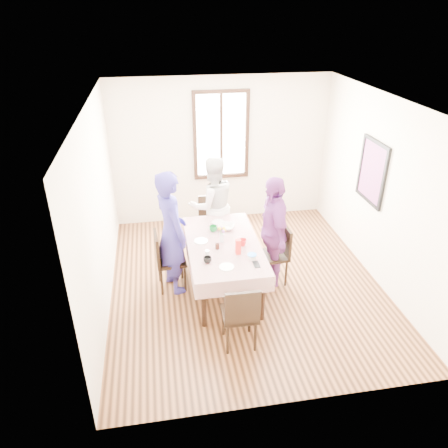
{
  "coord_description": "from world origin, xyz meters",
  "views": [
    {
      "loc": [
        -1.2,
        -5.24,
        3.83
      ],
      "look_at": [
        -0.35,
        -0.14,
        1.1
      ],
      "focal_mm": 34.14,
      "sensor_mm": 36.0,
      "label": 1
    }
  ],
  "objects_px": {
    "person_left": "(171,232)",
    "chair_far": "(212,224)",
    "chair_left": "(171,260)",
    "person_right": "(273,232)",
    "chair_near": "(239,314)",
    "chair_right": "(272,255)",
    "person_far": "(212,205)",
    "dining_table": "(223,266)"
  },
  "relations": [
    {
      "from": "chair_left",
      "to": "chair_far",
      "type": "height_order",
      "value": "same"
    },
    {
      "from": "chair_far",
      "to": "person_right",
      "type": "relative_size",
      "value": 0.53
    },
    {
      "from": "chair_right",
      "to": "person_far",
      "type": "xyz_separation_m",
      "value": [
        -0.75,
        1.1,
        0.38
      ]
    },
    {
      "from": "chair_far",
      "to": "chair_near",
      "type": "xyz_separation_m",
      "value": [
        -0.0,
        -2.35,
        0.0
      ]
    },
    {
      "from": "chair_near",
      "to": "chair_right",
      "type": "bearing_deg",
      "value": 59.29
    },
    {
      "from": "chair_far",
      "to": "person_left",
      "type": "relative_size",
      "value": 0.49
    },
    {
      "from": "dining_table",
      "to": "person_right",
      "type": "bearing_deg",
      "value": 4.18
    },
    {
      "from": "chair_left",
      "to": "person_right",
      "type": "height_order",
      "value": "person_right"
    },
    {
      "from": "chair_right",
      "to": "chair_near",
      "type": "bearing_deg",
      "value": 145.29
    },
    {
      "from": "dining_table",
      "to": "chair_far",
      "type": "distance_m",
      "value": 1.18
    },
    {
      "from": "chair_left",
      "to": "chair_near",
      "type": "xyz_separation_m",
      "value": [
        0.75,
        -1.33,
        0.0
      ]
    },
    {
      "from": "chair_left",
      "to": "chair_near",
      "type": "height_order",
      "value": "same"
    },
    {
      "from": "dining_table",
      "to": "chair_far",
      "type": "xyz_separation_m",
      "value": [
        0.0,
        1.17,
        0.08
      ]
    },
    {
      "from": "chair_far",
      "to": "person_right",
      "type": "xyz_separation_m",
      "value": [
        0.73,
        -1.12,
        0.4
      ]
    },
    {
      "from": "chair_right",
      "to": "person_left",
      "type": "height_order",
      "value": "person_left"
    },
    {
      "from": "chair_right",
      "to": "chair_near",
      "type": "relative_size",
      "value": 1.0
    },
    {
      "from": "chair_right",
      "to": "person_right",
      "type": "bearing_deg",
      "value": 86.71
    },
    {
      "from": "chair_left",
      "to": "person_right",
      "type": "relative_size",
      "value": 0.53
    },
    {
      "from": "dining_table",
      "to": "chair_left",
      "type": "xyz_separation_m",
      "value": [
        -0.75,
        0.16,
        0.08
      ]
    },
    {
      "from": "chair_near",
      "to": "person_far",
      "type": "height_order",
      "value": "person_far"
    },
    {
      "from": "chair_left",
      "to": "chair_far",
      "type": "relative_size",
      "value": 1.0
    },
    {
      "from": "chair_right",
      "to": "person_far",
      "type": "distance_m",
      "value": 1.38
    },
    {
      "from": "chair_near",
      "to": "person_left",
      "type": "bearing_deg",
      "value": 119.39
    },
    {
      "from": "dining_table",
      "to": "chair_near",
      "type": "bearing_deg",
      "value": -90.0
    },
    {
      "from": "chair_near",
      "to": "person_far",
      "type": "relative_size",
      "value": 0.55
    },
    {
      "from": "chair_far",
      "to": "person_right",
      "type": "bearing_deg",
      "value": 124.66
    },
    {
      "from": "chair_left",
      "to": "person_far",
      "type": "relative_size",
      "value": 0.55
    },
    {
      "from": "chair_left",
      "to": "chair_near",
      "type": "relative_size",
      "value": 1.0
    },
    {
      "from": "chair_left",
      "to": "chair_right",
      "type": "distance_m",
      "value": 1.5
    },
    {
      "from": "chair_near",
      "to": "person_right",
      "type": "relative_size",
      "value": 0.53
    },
    {
      "from": "chair_right",
      "to": "chair_near",
      "type": "xyz_separation_m",
      "value": [
        -0.75,
        -1.23,
        0.0
      ]
    },
    {
      "from": "dining_table",
      "to": "chair_right",
      "type": "height_order",
      "value": "chair_right"
    },
    {
      "from": "dining_table",
      "to": "person_far",
      "type": "xyz_separation_m",
      "value": [
        0.0,
        1.15,
        0.46
      ]
    },
    {
      "from": "person_left",
      "to": "chair_right",
      "type": "bearing_deg",
      "value": -114.36
    },
    {
      "from": "chair_near",
      "to": "person_right",
      "type": "distance_m",
      "value": 1.48
    },
    {
      "from": "person_left",
      "to": "chair_far",
      "type": "bearing_deg",
      "value": -55.98
    },
    {
      "from": "chair_near",
      "to": "person_left",
      "type": "relative_size",
      "value": 0.49
    },
    {
      "from": "chair_right",
      "to": "chair_far",
      "type": "height_order",
      "value": "same"
    },
    {
      "from": "chair_right",
      "to": "person_right",
      "type": "height_order",
      "value": "person_right"
    },
    {
      "from": "chair_right",
      "to": "chair_far",
      "type": "relative_size",
      "value": 1.0
    },
    {
      "from": "person_left",
      "to": "person_right",
      "type": "height_order",
      "value": "person_left"
    },
    {
      "from": "chair_near",
      "to": "person_right",
      "type": "bearing_deg",
      "value": 59.97
    }
  ]
}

